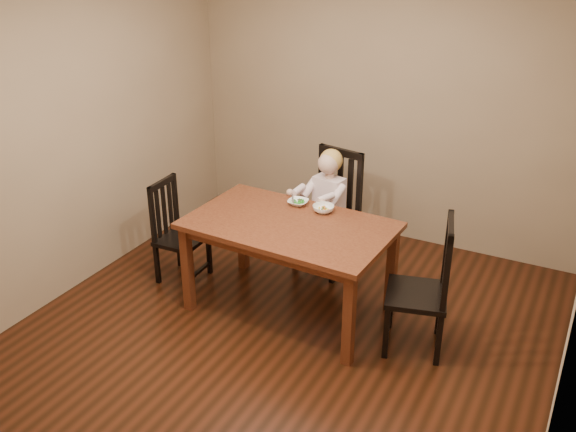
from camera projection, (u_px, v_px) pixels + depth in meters
The scene contains 9 objects.
room at pixel (289, 172), 4.59m from camera, with size 4.01×4.01×2.71m.
dining_table at pixel (289, 234), 5.11m from camera, with size 1.65×1.04×0.81m.
chair_child at pixel (331, 213), 5.89m from camera, with size 0.56×0.54×1.12m.
chair_left at pixel (177, 233), 5.72m from camera, with size 0.40×0.42×0.93m.
chair_right at pixel (424, 289), 4.74m from camera, with size 0.54×0.56×1.07m.
toddler at pixel (328, 199), 5.78m from camera, with size 0.36×0.45×0.62m, color white, non-canonical shape.
bowl_peas at pixel (298, 202), 5.39m from camera, with size 0.17×0.17×0.04m, color white.
bowl_veg at pixel (323, 209), 5.26m from camera, with size 0.18×0.18×0.06m, color white.
fork at pixel (293, 200), 5.38m from camera, with size 0.08×0.12×0.05m.
Camera 1 is at (1.99, -3.80, 3.02)m, focal length 40.00 mm.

